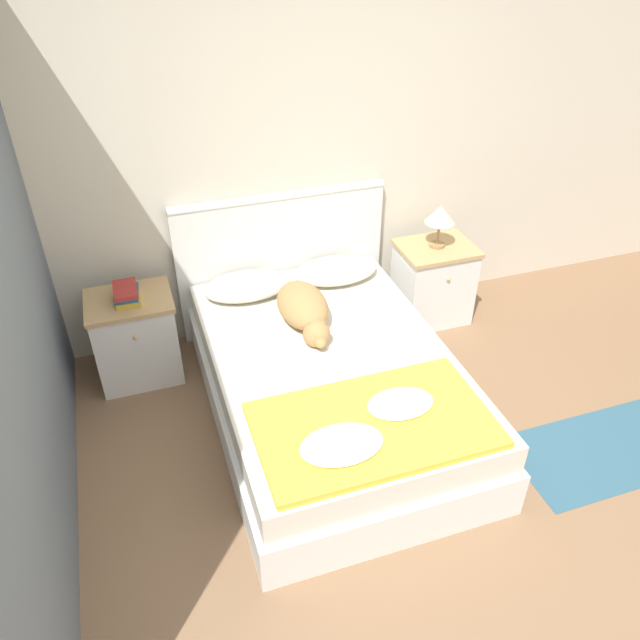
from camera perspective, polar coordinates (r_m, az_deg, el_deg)
The scene contains 14 objects.
ground_plane at distance 3.22m, azimuth 8.67°, elevation -20.38°, with size 16.00×16.00×0.00m, color #896647.
wall_back at distance 4.06m, azimuth -3.25°, elevation 15.45°, with size 9.00×0.06×2.55m.
wall_side_left at distance 3.00m, azimuth -27.00°, elevation 3.96°, with size 0.06×3.10×2.55m.
bed at distance 3.67m, azimuth 1.00°, elevation -6.01°, with size 1.35×2.00×0.46m.
headboard at distance 4.29m, azimuth -3.51°, elevation 5.58°, with size 1.43×0.06×1.01m.
nightstand_left at distance 4.09m, azimuth -16.48°, elevation -1.54°, with size 0.52×0.42×0.58m.
nightstand_right at distance 4.54m, azimuth 10.27°, elevation 3.41°, with size 0.52×0.42×0.58m.
pillow_left at distance 4.03m, azimuth -6.70°, elevation 3.12°, with size 0.56×0.35×0.11m.
pillow_right at distance 4.17m, azimuth 1.46°, elevation 4.55°, with size 0.56×0.35×0.11m.
quilt at distance 3.07m, azimuth 4.78°, elevation -9.56°, with size 1.15×0.67×0.07m.
dog at distance 3.71m, azimuth -1.46°, elevation 1.06°, with size 0.29×0.68×0.21m.
book_stack at distance 3.89m, azimuth -17.27°, elevation 2.29°, with size 0.16×0.22×0.09m.
table_lamp at distance 4.30m, azimuth 10.96°, elevation 9.36°, with size 0.21×0.21×0.30m.
rug at distance 4.01m, azimuth 25.56°, elevation -10.40°, with size 1.24×0.57×0.00m.
Camera 1 is at (-1.00, -1.56, 2.64)m, focal length 35.00 mm.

